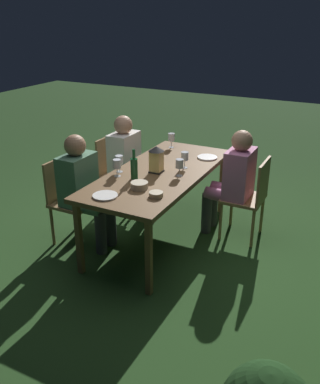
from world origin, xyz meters
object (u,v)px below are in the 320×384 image
at_px(chair_side_right_a, 250,195).
at_px(plate_b, 207,157).
at_px(person_in_green, 84,186).
at_px(plate_a, 105,196).
at_px(person_in_cream, 129,160).
at_px(wine_glass_b, 185,157).
at_px(wine_glass_c, 180,164).
at_px(person_in_pink, 233,178).
at_px(chair_side_left_a, 115,170).
at_px(wine_glass_d, 117,165).
at_px(bowl_olives, 139,185).
at_px(wine_glass_e, 119,161).
at_px(bowl_bread, 156,194).
at_px(lantern_centerpiece, 156,158).
at_px(green_bottle_on_table, 134,168).
at_px(dining_table, 160,176).
at_px(wine_glass_a, 171,138).
at_px(chair_side_left_b, 69,197).

bearing_deg(chair_side_right_a, plate_b, -105.89).
xyz_separation_m(person_in_green, plate_a, (0.33, 0.48, 0.13)).
bearing_deg(person_in_green, person_in_cream, 180.00).
bearing_deg(plate_a, wine_glass_b, 161.73).
bearing_deg(wine_glass_c, plate_a, -26.41).
height_order(person_in_pink, person_in_green, same).
xyz_separation_m(person_in_pink, chair_side_left_a, (-0.00, -1.44, -0.15)).
xyz_separation_m(wine_glass_b, wine_glass_d, (0.50, -0.48, 0.00)).
xyz_separation_m(chair_side_left_a, wine_glass_d, (0.75, 0.51, 0.39)).
distance_m(wine_glass_c, bowl_olives, 0.49).
bearing_deg(person_in_cream, wine_glass_e, 23.31).
bearing_deg(bowl_bread, wine_glass_d, -115.21).
bearing_deg(bowl_bread, lantern_centerpiece, -152.82).
xyz_separation_m(chair_side_right_a, person_in_green, (0.87, -1.44, 0.15)).
bearing_deg(chair_side_right_a, chair_side_left_a, -90.00).
bearing_deg(person_in_cream, green_bottle_on_table, 34.27).
distance_m(green_bottle_on_table, wine_glass_e, 0.24).
height_order(wine_glass_b, bowl_olives, wine_glass_b).
height_order(dining_table, chair_side_left_a, chair_side_left_a).
bearing_deg(green_bottle_on_table, wine_glass_a, -173.75).
height_order(chair_side_left_a, bowl_olives, chair_side_left_a).
relative_size(person_in_green, wine_glass_e, 6.80).
relative_size(person_in_pink, bowl_olives, 7.32).
height_order(person_in_green, green_bottle_on_table, person_in_green).
relative_size(green_bottle_on_table, wine_glass_e, 1.72).
bearing_deg(chair_side_right_a, green_bottle_on_table, -51.98).
relative_size(person_in_green, wine_glass_c, 6.80).
xyz_separation_m(wine_glass_c, plate_b, (-0.62, 0.05, -0.11)).
relative_size(wine_glass_d, plate_b, 0.78).
bearing_deg(person_in_pink, bowl_bread, -19.95).
bearing_deg(wine_glass_b, lantern_centerpiece, -40.53).
distance_m(chair_side_left_a, wine_glass_b, 1.10).
distance_m(chair_side_left_a, plate_a, 1.41).
relative_size(person_in_pink, chair_side_left_a, 1.32).
relative_size(chair_side_left_b, chair_side_left_a, 1.00).
bearing_deg(wine_glass_b, plate_b, 166.77).
relative_size(wine_glass_c, bowl_olives, 1.08).
distance_m(lantern_centerpiece, wine_glass_e, 0.37).
bearing_deg(person_in_cream, chair_side_left_b, -12.64).
distance_m(green_bottle_on_table, wine_glass_a, 1.06).
xyz_separation_m(chair_side_left_a, person_in_cream, (0.00, 0.20, 0.15)).
relative_size(wine_glass_a, wine_glass_c, 1.00).
height_order(chair_side_left_b, chair_side_left_a, same).
height_order(chair_side_left_b, green_bottle_on_table, green_bottle_on_table).
bearing_deg(chair_side_left_a, wine_glass_b, 76.27).
bearing_deg(person_in_pink, person_in_green, -54.90).
relative_size(person_in_cream, bowl_olives, 7.32).
xyz_separation_m(dining_table, wine_glass_c, (0.03, 0.23, 0.17)).
relative_size(dining_table, green_bottle_on_table, 6.68).
distance_m(dining_table, person_in_pink, 0.76).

